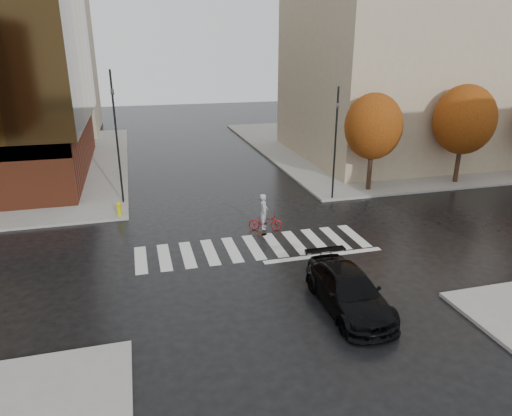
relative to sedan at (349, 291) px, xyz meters
The scene contains 13 objects.
ground 6.22m from the sedan, 109.38° to the left, with size 120.00×120.00×0.00m, color black.
sidewalk_ne 32.85m from the sedan, 54.76° to the left, with size 30.00×30.00×0.15m, color gray.
crosswalk 6.69m from the sedan, 107.95° to the left, with size 12.00×3.00×0.01m, color silver.
building_ne_tan 28.55m from the sedan, 56.77° to the left, with size 16.00×16.00×18.00m, color tan.
building_nw_far 47.42m from the sedan, 112.85° to the left, with size 14.00×12.00×20.00m, color tan.
tree_ne_a 15.87m from the sedan, 58.98° to the left, with size 3.80×3.80×6.50m.
tree_ne_b 20.33m from the sedan, 41.49° to the left, with size 4.20×4.20×6.89m.
sedan is the anchor object (origin of this frame).
cyclist 8.37m from the sedan, 96.12° to the left, with size 1.92×1.17×2.07m.
traffic_light_nw 17.50m from the sedan, 119.39° to the left, with size 0.23×0.20×8.07m.
traffic_light_ne 13.46m from the sedan, 68.49° to the left, with size 0.20×0.22×7.03m.
fire_hydrant 15.00m from the sedan, 124.75° to the left, with size 0.29×0.29×0.83m.
manhole 7.95m from the sedan, 98.81° to the left, with size 0.56×0.56×0.01m, color #462A19.
Camera 1 is at (-5.32, -19.59, 9.53)m, focal length 32.00 mm.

